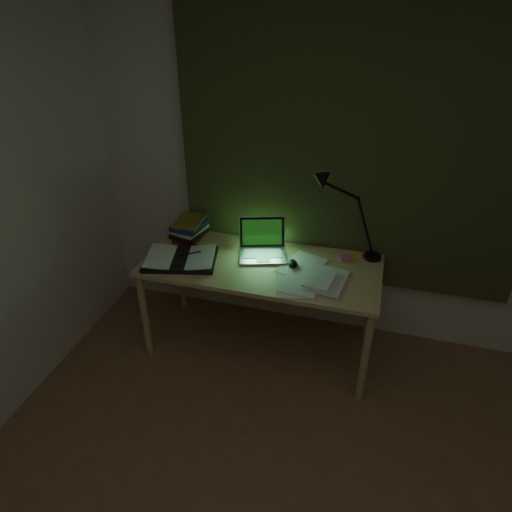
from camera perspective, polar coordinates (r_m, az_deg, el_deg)
The scene contains 11 objects.
wall_back at distance 2.99m, azimuth 11.71°, elevation 10.93°, with size 3.50×0.00×2.50m, color silver.
curtain at distance 2.89m, azimuth 12.05°, elevation 14.40°, with size 2.20×0.06×2.00m, color #33371B.
desk at distance 3.12m, azimuth 0.60°, elevation -6.39°, with size 1.52×0.66×0.69m, color tan, non-canonical shape.
laptop at distance 2.94m, azimuth 0.88°, elevation 1.71°, with size 0.31×0.35×0.22m, color silver, non-canonical shape.
open_textbook at distance 2.99m, azimuth -9.41°, elevation -0.28°, with size 0.45×0.32×0.04m, color white, non-canonical shape.
book_stack at distance 3.23m, azimuth -8.37°, elevation 3.44°, with size 0.19×0.23×0.15m, color white, non-canonical shape.
loose_papers at distance 2.81m, azimuth 6.96°, elevation -2.53°, with size 0.36×0.38×0.02m, color white, non-canonical shape.
mouse at distance 2.90m, azimuth 4.60°, elevation -0.95°, with size 0.06×0.10×0.04m, color black.
sticky_yellow at distance 3.09m, azimuth 12.51°, elevation 0.18°, with size 0.07×0.07×0.01m, color gold.
sticky_pink at distance 3.03m, azimuth 11.10°, elevation -0.27°, with size 0.07×0.07×0.02m, color #EA5B88.
desk_lamp at distance 2.94m, azimuth 15.07°, elevation 4.75°, with size 0.40×0.31×0.60m, color black, non-canonical shape.
Camera 1 is at (0.18, -0.81, 2.24)m, focal length 32.00 mm.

